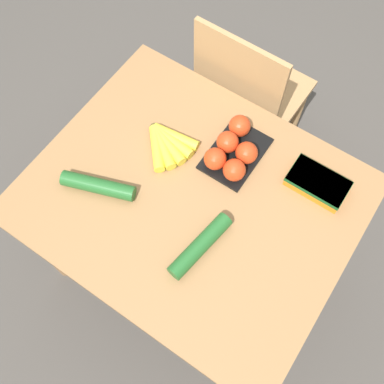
% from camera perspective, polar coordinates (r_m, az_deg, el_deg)
% --- Properties ---
extents(ground_plane, '(12.00, 12.00, 0.00)m').
position_cam_1_polar(ground_plane, '(2.18, 0.00, -8.59)').
color(ground_plane, '#4C4742').
extents(dining_table, '(1.05, 0.87, 0.74)m').
position_cam_1_polar(dining_table, '(1.59, 0.00, -2.21)').
color(dining_table, '#9E7044').
rests_on(dining_table, ground_plane).
extents(chair, '(0.43, 0.41, 0.92)m').
position_cam_1_polar(chair, '(2.02, 7.03, 11.93)').
color(chair, tan).
rests_on(chair, ground_plane).
extents(banana_bunch, '(0.19, 0.18, 0.04)m').
position_cam_1_polar(banana_bunch, '(1.56, -3.21, 6.21)').
color(banana_bunch, brown).
rests_on(banana_bunch, dining_table).
extents(tomato_pack, '(0.17, 0.24, 0.09)m').
position_cam_1_polar(tomato_pack, '(1.52, 5.19, 5.33)').
color(tomato_pack, black).
rests_on(tomato_pack, dining_table).
extents(carrot_bag, '(0.20, 0.11, 0.04)m').
position_cam_1_polar(carrot_bag, '(1.53, 15.67, 1.14)').
color(carrot_bag, orange).
rests_on(carrot_bag, dining_table).
extents(cucumber_near, '(0.09, 0.25, 0.05)m').
position_cam_1_polar(cucumber_near, '(1.39, 1.05, -6.83)').
color(cucumber_near, '#236028').
rests_on(cucumber_near, dining_table).
extents(cucumber_far, '(0.25, 0.13, 0.05)m').
position_cam_1_polar(cucumber_far, '(1.50, -11.82, 0.78)').
color(cucumber_far, '#236028').
rests_on(cucumber_far, dining_table).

